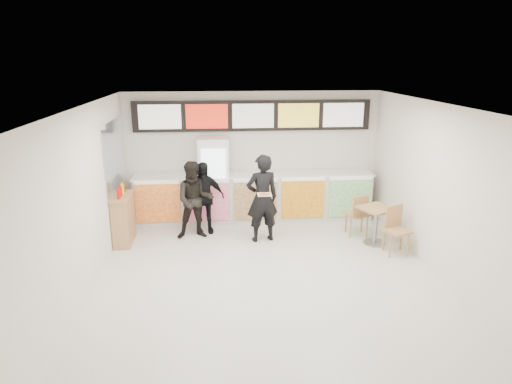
{
  "coord_description": "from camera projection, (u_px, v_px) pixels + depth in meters",
  "views": [
    {
      "loc": [
        -0.84,
        -7.17,
        3.73
      ],
      "look_at": [
        -0.12,
        1.2,
        1.26
      ],
      "focal_mm": 32.0,
      "sensor_mm": 36.0,
      "label": 1
    }
  ],
  "objects": [
    {
      "name": "customer_left",
      "position": [
        195.0,
        200.0,
        9.64
      ],
      "size": [
        0.87,
        0.7,
        1.68
      ],
      "primitive_type": "imported",
      "rotation": [
        0.0,
        0.0,
        0.09
      ],
      "color": "black",
      "rests_on": "floor"
    },
    {
      "name": "ceiling",
      "position": [
        270.0,
        107.0,
        7.12
      ],
      "size": [
        7.0,
        7.0,
        0.0
      ],
      "primitive_type": "plane",
      "rotation": [
        3.14,
        0.0,
        0.0
      ],
      "color": "white",
      "rests_on": "wall_back"
    },
    {
      "name": "customer_main",
      "position": [
        262.0,
        198.0,
        9.46
      ],
      "size": [
        0.76,
        0.58,
        1.86
      ],
      "primitive_type": "imported",
      "rotation": [
        0.0,
        0.0,
        3.36
      ],
      "color": "black",
      "rests_on": "floor"
    },
    {
      "name": "drinks_fridge",
      "position": [
        214.0,
        180.0,
        10.58
      ],
      "size": [
        0.7,
        0.67,
        2.0
      ],
      "color": "white",
      "rests_on": "floor"
    },
    {
      "name": "wall_back",
      "position": [
        253.0,
        155.0,
        10.89
      ],
      "size": [
        6.0,
        0.0,
        6.0
      ],
      "primitive_type": "plane",
      "rotation": [
        1.57,
        0.0,
        0.0
      ],
      "color": "silver",
      "rests_on": "floor"
    },
    {
      "name": "customer_mid",
      "position": [
        203.0,
        198.0,
        9.95
      ],
      "size": [
        0.99,
        0.56,
        1.6
      ],
      "primitive_type": "imported",
      "rotation": [
        0.0,
        0.0,
        0.19
      ],
      "color": "black",
      "rests_on": "floor"
    },
    {
      "name": "wall_left",
      "position": [
        84.0,
        203.0,
        7.3
      ],
      "size": [
        0.0,
        7.0,
        7.0
      ],
      "primitive_type": "plane",
      "rotation": [
        1.57,
        0.0,
        1.57
      ],
      "color": "silver",
      "rests_on": "floor"
    },
    {
      "name": "wall_right",
      "position": [
        443.0,
        194.0,
        7.8
      ],
      "size": [
        0.0,
        7.0,
        7.0
      ],
      "primitive_type": "plane",
      "rotation": [
        1.57,
        0.0,
        -1.57
      ],
      "color": "silver",
      "rests_on": "floor"
    },
    {
      "name": "floor",
      "position": [
        269.0,
        280.0,
        7.97
      ],
      "size": [
        7.0,
        7.0,
        0.0
      ],
      "primitive_type": "plane",
      "color": "beige",
      "rests_on": "ground"
    },
    {
      "name": "pizza_slice",
      "position": [
        264.0,
        194.0,
        8.97
      ],
      "size": [
        0.36,
        0.36,
        0.02
      ],
      "color": "beige",
      "rests_on": "customer_main"
    },
    {
      "name": "service_counter",
      "position": [
        254.0,
        197.0,
        10.76
      ],
      "size": [
        5.56,
        0.77,
        1.14
      ],
      "color": "silver",
      "rests_on": "floor"
    },
    {
      "name": "cafe_table",
      "position": [
        376.0,
        219.0,
        9.38
      ],
      "size": [
        1.06,
        1.65,
        0.94
      ],
      "rotation": [
        0.0,
        0.0,
        0.42
      ],
      "color": "tan",
      "rests_on": "floor"
    },
    {
      "name": "mirror_panel",
      "position": [
        115.0,
        156.0,
        9.57
      ],
      "size": [
        0.01,
        2.0,
        1.5
      ],
      "primitive_type": "cube",
      "color": "#B2B7BF",
      "rests_on": "wall_left"
    },
    {
      "name": "menu_board",
      "position": [
        253.0,
        116.0,
        10.54
      ],
      "size": [
        5.5,
        0.14,
        0.7
      ],
      "color": "black",
      "rests_on": "wall_back"
    },
    {
      "name": "condiment_ledge",
      "position": [
        123.0,
        219.0,
        9.47
      ],
      "size": [
        0.37,
        0.92,
        1.22
      ],
      "color": "tan",
      "rests_on": "floor"
    }
  ]
}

